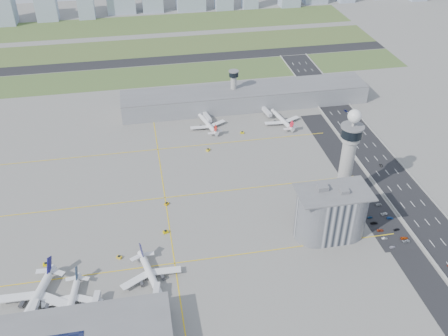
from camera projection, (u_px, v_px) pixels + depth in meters
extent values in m
plane|color=gray|center=(235.00, 220.00, 305.60)|extent=(1000.00, 1000.00, 0.00)
cube|color=#43592A|center=(168.00, 75.00, 484.99)|extent=(480.00, 50.00, 0.08)
cube|color=#4B5F2D|center=(161.00, 47.00, 545.82)|extent=(480.00, 60.00, 0.08)
cube|color=#4C5F2D|center=(156.00, 24.00, 610.70)|extent=(480.00, 70.00, 0.08)
cube|color=black|center=(164.00, 60.00, 514.99)|extent=(480.00, 22.00, 0.10)
cube|color=black|center=(408.00, 198.00, 323.21)|extent=(28.00, 500.00, 0.10)
cube|color=#9E9E99|center=(388.00, 200.00, 320.75)|extent=(0.60, 500.00, 1.20)
cube|color=#9E9E99|center=(428.00, 195.00, 325.04)|extent=(0.60, 500.00, 1.20)
cube|color=black|center=(379.00, 213.00, 311.27)|extent=(18.00, 260.00, 0.08)
cube|color=black|center=(384.00, 225.00, 301.22)|extent=(20.00, 44.00, 0.10)
cube|color=yellow|center=(175.00, 263.00, 275.13)|extent=(260.00, 0.60, 0.01)
cube|color=yellow|center=(165.00, 198.00, 323.79)|extent=(260.00, 0.60, 0.01)
cube|color=yellow|center=(158.00, 149.00, 372.45)|extent=(260.00, 0.60, 0.01)
cube|color=yellow|center=(165.00, 198.00, 323.79)|extent=(0.60, 260.00, 0.01)
cylinder|color=#ADAAA5|center=(346.00, 168.00, 309.58)|extent=(8.40, 8.40, 48.00)
cylinder|color=#ADAAA5|center=(351.00, 138.00, 297.16)|extent=(11.00, 11.00, 4.00)
cylinder|color=black|center=(352.00, 132.00, 294.90)|extent=(13.00, 13.00, 6.00)
cylinder|color=slate|center=(353.00, 127.00, 292.92)|extent=(14.00, 14.00, 1.00)
cylinder|color=#ADAAA5|center=(353.00, 123.00, 291.51)|extent=(1.60, 1.60, 5.00)
sphere|color=white|center=(355.00, 116.00, 288.97)|extent=(8.00, 8.00, 8.00)
cylinder|color=#ADAAA5|center=(234.00, 90.00, 423.95)|extent=(5.00, 5.00, 28.00)
cylinder|color=black|center=(234.00, 74.00, 415.48)|extent=(8.00, 8.00, 4.00)
cylinder|color=slate|center=(234.00, 71.00, 414.07)|extent=(8.60, 8.60, 0.80)
cube|color=#B2B2B7|center=(331.00, 213.00, 287.26)|extent=(18.00, 24.00, 30.00)
cylinder|color=#B2B2B7|center=(316.00, 215.00, 285.88)|extent=(24.00, 24.00, 30.00)
cylinder|color=#B2B2B7|center=(346.00, 211.00, 288.64)|extent=(24.00, 24.00, 30.00)
cube|color=slate|center=(334.00, 192.00, 278.57)|extent=(42.00, 24.00, 0.80)
cube|color=slate|center=(322.00, 188.00, 279.18)|extent=(6.00, 5.00, 3.00)
cube|color=slate|center=(344.00, 191.00, 276.98)|extent=(5.00, 4.00, 2.40)
cube|color=gray|center=(245.00, 97.00, 427.53)|extent=(210.00, 32.00, 15.00)
cube|color=slate|center=(246.00, 89.00, 423.07)|extent=(210.00, 32.00, 0.80)
imported|color=silver|center=(392.00, 247.00, 284.99)|extent=(3.35, 1.55, 1.11)
imported|color=#9C9EA0|center=(385.00, 238.00, 290.99)|extent=(3.44, 1.22, 1.13)
imported|color=maroon|center=(380.00, 230.00, 296.83)|extent=(4.29, 2.32, 1.14)
imported|color=black|center=(374.00, 223.00, 302.25)|extent=(4.39, 1.89, 1.26)
imported|color=navy|center=(370.00, 217.00, 306.67)|extent=(3.34, 1.53, 1.11)
imported|color=white|center=(365.00, 208.00, 313.78)|extent=(3.68, 1.50, 1.19)
imported|color=gray|center=(406.00, 241.00, 289.05)|extent=(4.71, 2.39, 1.28)
imported|color=#B23A0A|center=(404.00, 238.00, 291.01)|extent=(4.63, 2.11, 1.32)
imported|color=black|center=(397.00, 229.00, 297.32)|extent=(3.92, 2.08, 1.27)
imported|color=navy|center=(390.00, 218.00, 306.02)|extent=(4.10, 1.95, 1.30)
imported|color=silver|center=(384.00, 214.00, 309.42)|extent=(4.80, 2.72, 1.26)
imported|color=#9D9D9D|center=(379.00, 204.00, 317.01)|extent=(4.29, 1.75, 1.24)
imported|color=black|center=(381.00, 165.00, 353.72)|extent=(1.42, 3.45, 1.11)
imported|color=navy|center=(346.00, 111.00, 422.04)|extent=(1.93, 3.97, 1.09)
imported|color=#A6A6A6|center=(309.00, 84.00, 466.54)|extent=(1.71, 3.78, 1.26)
cube|color=#9EADC1|center=(85.00, 0.00, 616.02)|extent=(20.04, 16.03, 45.20)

